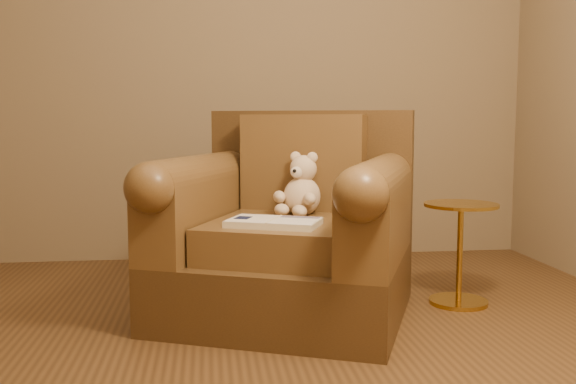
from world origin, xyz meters
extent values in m
plane|color=brown|center=(0.00, 0.00, 0.00)|extent=(4.00, 4.00, 0.00)
cube|color=#847051|center=(0.00, 2.00, 1.35)|extent=(4.00, 0.02, 2.70)
cube|color=#4A3318|center=(0.21, 0.65, 0.15)|extent=(1.40, 1.37, 0.30)
cube|color=#4A3318|center=(0.38, 1.08, 0.64)|extent=(1.04, 0.52, 0.67)
cube|color=brown|center=(0.18, 0.60, 0.38)|extent=(0.87, 0.94, 0.16)
cube|color=brown|center=(0.33, 0.95, 0.71)|extent=(0.65, 0.40, 0.49)
cube|color=brown|center=(-0.21, 0.77, 0.48)|extent=(0.56, 0.93, 0.35)
cube|color=brown|center=(0.58, 0.44, 0.48)|extent=(0.56, 0.93, 0.35)
cylinder|color=brown|center=(-0.21, 0.77, 0.65)|extent=(0.56, 0.93, 0.22)
cylinder|color=brown|center=(0.58, 0.44, 0.65)|extent=(0.56, 0.93, 0.22)
ellipsoid|color=beige|center=(0.30, 0.78, 0.55)|extent=(0.18, 0.16, 0.19)
sphere|color=beige|center=(0.30, 0.79, 0.69)|extent=(0.13, 0.13, 0.13)
ellipsoid|color=beige|center=(0.27, 0.82, 0.74)|extent=(0.05, 0.03, 0.05)
ellipsoid|color=beige|center=(0.35, 0.77, 0.74)|extent=(0.05, 0.03, 0.05)
ellipsoid|color=beige|center=(0.27, 0.74, 0.68)|extent=(0.06, 0.04, 0.05)
sphere|color=black|center=(0.25, 0.72, 0.68)|extent=(0.02, 0.02, 0.02)
ellipsoid|color=beige|center=(0.18, 0.77, 0.55)|extent=(0.06, 0.12, 0.06)
ellipsoid|color=beige|center=(0.32, 0.67, 0.55)|extent=(0.06, 0.12, 0.06)
ellipsoid|color=beige|center=(0.19, 0.72, 0.50)|extent=(0.07, 0.12, 0.06)
ellipsoid|color=beige|center=(0.27, 0.66, 0.50)|extent=(0.07, 0.12, 0.06)
cube|color=beige|center=(0.12, 0.44, 0.48)|extent=(0.45, 0.37, 0.03)
cube|color=white|center=(0.03, 0.48, 0.49)|extent=(0.26, 0.29, 0.00)
cube|color=white|center=(0.21, 0.40, 0.49)|extent=(0.26, 0.29, 0.00)
cube|color=beige|center=(0.12, 0.44, 0.50)|extent=(0.10, 0.22, 0.00)
cube|color=#0F1638|center=(-0.01, 0.49, 0.50)|extent=(0.09, 0.10, 0.00)
cube|color=slate|center=(0.24, 0.48, 0.50)|extent=(0.18, 0.11, 0.00)
cylinder|color=gold|center=(1.09, 0.72, 0.01)|extent=(0.29, 0.29, 0.02)
cylinder|color=gold|center=(1.09, 0.72, 0.26)|extent=(0.03, 0.03, 0.48)
cylinder|color=gold|center=(1.09, 0.72, 0.50)|extent=(0.37, 0.37, 0.02)
cylinder|color=gold|center=(1.09, 0.72, 0.49)|extent=(0.03, 0.03, 0.02)
camera|label=1|loc=(-0.16, -2.30, 0.92)|focal=40.00mm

